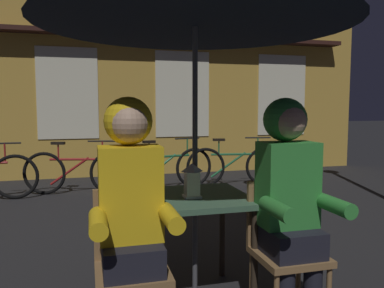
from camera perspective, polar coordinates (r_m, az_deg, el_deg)
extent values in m
cube|color=#42664C|center=(2.68, 0.44, -7.94)|extent=(0.72, 0.72, 0.04)
cylinder|color=#2D2319|center=(2.44, -4.93, -18.48)|extent=(0.04, 0.04, 0.70)
cylinder|color=#2D2319|center=(2.61, 9.21, -16.89)|extent=(0.04, 0.04, 0.70)
cylinder|color=#2D2319|center=(3.01, -7.06, -13.78)|extent=(0.04, 0.04, 0.70)
cylinder|color=#2D2319|center=(3.15, 4.47, -12.87)|extent=(0.04, 0.04, 0.70)
cylinder|color=#4C4C51|center=(2.61, 0.44, 0.69)|extent=(0.04, 0.04, 2.25)
cube|color=white|center=(2.60, -0.01, -7.74)|extent=(0.11, 0.11, 0.02)
cube|color=white|center=(2.58, -0.01, -5.84)|extent=(0.09, 0.09, 0.16)
pyramid|color=white|center=(2.57, -0.01, -3.48)|extent=(0.11, 0.11, 0.06)
cube|color=olive|center=(2.27, -8.79, -18.29)|extent=(0.40, 0.40, 0.04)
cube|color=olive|center=(2.36, -9.37, -11.38)|extent=(0.40, 0.03, 0.42)
cube|color=olive|center=(2.55, 14.11, -15.69)|extent=(0.40, 0.40, 0.04)
cylinder|color=olive|center=(2.85, 15.40, -18.28)|extent=(0.03, 0.03, 0.41)
cylinder|color=olive|center=(2.70, 8.79, -19.48)|extent=(0.03, 0.03, 0.41)
cube|color=olive|center=(2.63, 12.24, -9.69)|extent=(0.40, 0.03, 0.42)
cube|color=black|center=(2.23, -8.83, -15.93)|extent=(0.32, 0.36, 0.16)
cube|color=yellow|center=(2.17, -9.08, -7.16)|extent=(0.34, 0.22, 0.52)
cylinder|color=yellow|center=(2.01, -3.17, -10.79)|extent=(0.09, 0.30, 0.09)
cylinder|color=yellow|center=(1.97, -13.67, -11.26)|extent=(0.09, 0.30, 0.09)
sphere|color=tan|center=(2.12, -9.23, 3.04)|extent=(0.21, 0.21, 0.21)
sphere|color=yellow|center=(2.17, -9.37, 3.36)|extent=(0.27, 0.27, 0.27)
cube|color=black|center=(2.51, 14.17, -13.56)|extent=(0.32, 0.36, 0.16)
cube|color=#338C38|center=(2.46, 13.89, -5.77)|extent=(0.34, 0.22, 0.52)
cylinder|color=#338C38|center=(2.39, 20.25, -8.48)|extent=(0.09, 0.30, 0.09)
cylinder|color=#338C38|center=(2.21, 12.48, -9.42)|extent=(0.09, 0.30, 0.09)
sphere|color=tan|center=(2.41, 14.10, 3.23)|extent=(0.21, 0.21, 0.21)
sphere|color=#338C38|center=(2.46, 13.54, 3.51)|extent=(0.27, 0.27, 0.27)
cube|color=gold|center=(8.14, -9.90, 17.84)|extent=(10.00, 0.60, 6.20)
cube|color=#EAE5C6|center=(7.61, -17.84, 7.12)|extent=(1.10, 0.02, 1.70)
cube|color=#EAE5C6|center=(7.82, -1.40, 7.33)|extent=(1.10, 0.02, 1.70)
cube|color=#EAE5C6|center=(8.61, 13.09, 7.02)|extent=(1.10, 0.02, 1.70)
cube|color=#331914|center=(7.62, -9.54, 15.64)|extent=(9.00, 0.36, 0.08)
torus|color=black|center=(6.22, -24.61, -4.41)|extent=(0.66, 0.06, 0.66)
cylinder|color=maroon|center=(6.20, -25.85, -1.19)|extent=(0.02, 0.02, 0.28)
cylinder|color=black|center=(6.18, -25.91, 0.10)|extent=(0.44, 0.03, 0.02)
torus|color=black|center=(6.11, -11.85, -4.20)|extent=(0.65, 0.20, 0.66)
torus|color=black|center=(6.37, -20.94, -4.06)|extent=(0.65, 0.20, 0.66)
cylinder|color=maroon|center=(6.19, -16.54, -2.18)|extent=(0.82, 0.23, 0.04)
cylinder|color=maroon|center=(6.25, -17.59, -3.82)|extent=(0.60, 0.17, 0.44)
cylinder|color=maroon|center=(6.26, -19.10, -1.07)|extent=(0.02, 0.02, 0.24)
cube|color=black|center=(6.25, -19.14, 0.11)|extent=(0.21, 0.12, 0.04)
cylinder|color=maroon|center=(6.09, -13.05, -0.90)|extent=(0.02, 0.02, 0.28)
cylinder|color=black|center=(6.07, -13.08, 0.42)|extent=(0.43, 0.12, 0.02)
torus|color=black|center=(6.54, 0.27, -3.45)|extent=(0.66, 0.18, 0.66)
torus|color=black|center=(6.16, -8.27, -4.07)|extent=(0.66, 0.18, 0.66)
cylinder|color=#236B3D|center=(6.30, -3.88, -1.84)|extent=(0.83, 0.20, 0.04)
cylinder|color=#236B3D|center=(6.28, -4.91, -3.54)|extent=(0.60, 0.15, 0.44)
cylinder|color=#236B3D|center=(6.19, -6.34, -0.88)|extent=(0.02, 0.02, 0.24)
cube|color=black|center=(6.17, -6.35, 0.32)|extent=(0.21, 0.12, 0.04)
cylinder|color=#236B3D|center=(6.44, -0.70, -0.41)|extent=(0.02, 0.02, 0.28)
cylinder|color=black|center=(6.43, -0.70, 0.83)|extent=(0.44, 0.11, 0.02)
torus|color=black|center=(6.77, 10.62, -3.24)|extent=(0.66, 0.16, 0.66)
torus|color=black|center=(6.57, 2.02, -3.43)|extent=(0.66, 0.16, 0.66)
cylinder|color=#236B3D|center=(6.62, 6.41, -1.51)|extent=(0.83, 0.17, 0.04)
cylinder|color=#236B3D|center=(6.62, 5.36, -3.08)|extent=(0.60, 0.14, 0.44)
cylinder|color=#236B3D|center=(6.56, 3.98, -0.50)|extent=(0.02, 0.02, 0.24)
cube|color=black|center=(6.54, 3.99, 0.63)|extent=(0.21, 0.11, 0.04)
cylinder|color=#236B3D|center=(6.70, 9.67, -0.27)|extent=(0.02, 0.02, 0.28)
cylinder|color=black|center=(6.68, 9.69, 0.92)|extent=(0.44, 0.10, 0.02)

